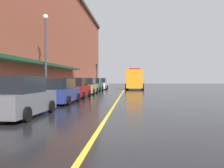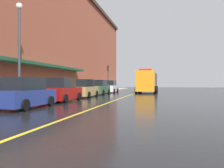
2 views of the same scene
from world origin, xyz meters
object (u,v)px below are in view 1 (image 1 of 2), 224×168
(parked_car_5, at_px, (101,84))
(parking_meter_0, at_px, (42,88))
(parked_car_2, at_px, (76,88))
(parked_car_1, at_px, (61,92))
(parked_car_0, at_px, (21,98))
(traffic_light_near, at_px, (97,71))
(parking_meter_1, at_px, (68,86))
(utility_truck, at_px, (135,79))
(parked_car_4, at_px, (95,85))
(parked_car_3, at_px, (88,86))
(parking_meter_3, at_px, (26,90))
(parking_meter_2, at_px, (93,83))
(street_lamp_left, at_px, (46,47))

(parked_car_5, xyz_separation_m, parking_meter_0, (-1.45, -22.76, 0.21))
(parked_car_2, bearing_deg, parked_car_1, -177.83)
(parked_car_0, bearing_deg, parked_car_1, 0.82)
(parking_meter_0, distance_m, traffic_light_near, 28.03)
(parked_car_5, bearing_deg, parking_meter_1, 173.94)
(parked_car_2, distance_m, utility_truck, 19.01)
(parked_car_5, relative_size, parking_meter_1, 3.48)
(parked_car_4, distance_m, traffic_light_near, 11.15)
(parked_car_1, bearing_deg, parked_car_3, 1.04)
(parked_car_1, bearing_deg, parked_car_4, 1.19)
(parking_meter_3, xyz_separation_m, traffic_light_near, (0.06, 30.77, 2.10))
(parked_car_3, distance_m, utility_truck, 13.61)
(parked_car_4, xyz_separation_m, parking_meter_1, (-1.35, -9.93, 0.20))
(parked_car_5, bearing_deg, parked_car_0, 179.11)
(utility_truck, relative_size, parking_meter_3, 5.90)
(parking_meter_1, height_order, traffic_light_near, traffic_light_near)
(utility_truck, bearing_deg, parked_car_5, -83.64)
(parking_meter_0, distance_m, parking_meter_2, 24.04)
(parked_car_4, bearing_deg, parked_car_0, -177.92)
(parked_car_0, relative_size, parked_car_4, 1.07)
(parked_car_1, xyz_separation_m, traffic_light_near, (-1.41, 28.20, 2.33))
(parking_meter_0, xyz_separation_m, parking_meter_2, (0.00, 24.04, 0.00))
(parked_car_4, bearing_deg, traffic_light_near, 8.79)
(parking_meter_0, relative_size, traffic_light_near, 0.31)
(parked_car_1, relative_size, parked_car_4, 1.05)
(parked_car_3, xyz_separation_m, traffic_light_near, (-1.36, 17.08, 2.30))
(traffic_light_near, bearing_deg, parking_meter_3, -90.11)
(street_lamp_left, bearing_deg, parked_car_3, 76.52)
(parked_car_1, height_order, parking_meter_1, parked_car_1)
(parked_car_1, distance_m, parking_meter_3, 2.97)
(parked_car_1, xyz_separation_m, parking_meter_3, (-1.47, -2.57, 0.23))
(parked_car_4, relative_size, traffic_light_near, 1.01)
(parked_car_0, distance_m, street_lamp_left, 9.83)
(parked_car_4, xyz_separation_m, traffic_light_near, (-1.29, 10.84, 2.30))
(parked_car_2, xyz_separation_m, parked_car_3, (0.06, 5.74, -0.01))
(parked_car_1, xyz_separation_m, parked_car_5, (-0.02, 23.01, 0.03))
(parked_car_3, bearing_deg, parked_car_4, -0.36)
(utility_truck, height_order, street_lamp_left, street_lamp_left)
(parking_meter_1, distance_m, traffic_light_near, 20.87)
(parking_meter_0, bearing_deg, parking_meter_3, -90.00)
(parked_car_0, height_order, parking_meter_0, parked_car_0)
(utility_truck, bearing_deg, parked_car_2, -16.06)
(parked_car_3, xyz_separation_m, parking_meter_3, (-1.42, -13.69, 0.21))
(parking_meter_2, xyz_separation_m, street_lamp_left, (-0.60, -21.60, 3.34))
(parked_car_2, bearing_deg, parked_car_5, 0.66)
(parked_car_5, bearing_deg, parking_meter_0, 175.62)
(parking_meter_2, bearing_deg, utility_truck, -6.37)
(parked_car_3, distance_m, traffic_light_near, 17.29)
(parked_car_2, xyz_separation_m, parking_meter_2, (-1.36, 18.91, 0.20))
(parking_meter_2, distance_m, traffic_light_near, 4.44)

